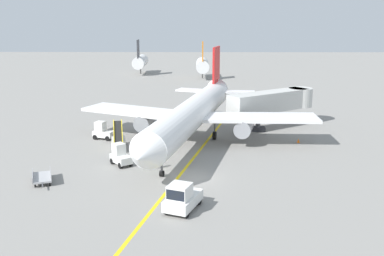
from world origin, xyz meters
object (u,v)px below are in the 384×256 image
(airliner, at_px, (193,113))
(belt_loader_forward_hold, at_px, (118,141))
(baggage_tug_by_cargo_door, at_px, (120,156))
(safety_cone_nose_left, at_px, (298,141))
(baggage_tug_near_wing, at_px, (103,131))
(pushback_tug, at_px, (182,198))
(safety_cone_nose_right, at_px, (159,137))
(ground_crew_marshaller, at_px, (154,160))
(jet_bridge, at_px, (277,101))
(baggage_cart_loaded, at_px, (42,177))

(airliner, distance_m, belt_loader_forward_hold, 9.12)
(baggage_tug_by_cargo_door, relative_size, safety_cone_nose_left, 6.12)
(safety_cone_nose_left, bearing_deg, baggage_tug_near_wing, 176.88)
(baggage_tug_near_wing, xyz_separation_m, safety_cone_nose_left, (22.94, -1.25, -0.71))
(pushback_tug, xyz_separation_m, safety_cone_nose_left, (12.82, 18.61, -0.77))
(airliner, bearing_deg, safety_cone_nose_right, 164.69)
(baggage_tug_by_cargo_door, relative_size, ground_crew_marshaller, 1.58)
(jet_bridge, bearing_deg, belt_loader_forward_hold, -152.78)
(jet_bridge, distance_m, baggage_cart_loaded, 31.51)
(airliner, bearing_deg, safety_cone_nose_left, -1.47)
(airliner, bearing_deg, pushback_tug, -92.06)
(baggage_tug_by_cargo_door, distance_m, safety_cone_nose_right, 10.07)
(baggage_tug_near_wing, xyz_separation_m, ground_crew_marshaller, (7.13, -10.67, -0.02))
(jet_bridge, bearing_deg, pushback_tug, -113.85)
(belt_loader_forward_hold, relative_size, safety_cone_nose_right, 11.71)
(ground_crew_marshaller, distance_m, safety_cone_nose_left, 18.41)
(baggage_tug_near_wing, relative_size, safety_cone_nose_right, 6.12)
(airliner, relative_size, baggage_cart_loaded, 9.20)
(baggage_cart_loaded, distance_m, ground_crew_marshaller, 10.14)
(jet_bridge, xyz_separation_m, baggage_tug_by_cargo_door, (-17.85, -15.45, -2.62))
(airliner, distance_m, baggage_cart_loaded, 18.93)
(baggage_tug_near_wing, xyz_separation_m, safety_cone_nose_right, (6.67, 0.19, -0.71))
(airliner, xyz_separation_m, jet_bridge, (10.77, 6.98, 0.12))
(pushback_tug, xyz_separation_m, belt_loader_forward_hold, (-7.58, 16.11, -0.22))
(jet_bridge, bearing_deg, baggage_cart_loaded, -139.72)
(airliner, distance_m, baggage_tug_by_cargo_door, 11.31)
(pushback_tug, bearing_deg, safety_cone_nose_left, 55.44)
(safety_cone_nose_left, height_order, safety_cone_nose_right, same)
(baggage_cart_loaded, relative_size, safety_cone_nose_right, 8.64)
(jet_bridge, distance_m, ground_crew_marshaller, 22.24)
(airliner, distance_m, safety_cone_nose_right, 5.35)
(baggage_tug_by_cargo_door, relative_size, baggage_cart_loaded, 0.71)
(airliner, bearing_deg, baggage_tug_by_cargo_door, -129.86)
(belt_loader_forward_hold, distance_m, baggage_cart_loaded, 11.57)
(jet_bridge, bearing_deg, airliner, -147.06)
(baggage_tug_near_wing, bearing_deg, pushback_tug, -63.00)
(jet_bridge, bearing_deg, safety_cone_nose_right, -158.58)
(jet_bridge, height_order, belt_loader_forward_hold, jet_bridge)
(belt_loader_forward_hold, distance_m, ground_crew_marshaller, 8.30)
(baggage_tug_near_wing, bearing_deg, baggage_cart_loaded, -99.37)
(baggage_tug_near_wing, relative_size, belt_loader_forward_hold, 0.52)
(baggage_tug_by_cargo_door, bearing_deg, jet_bridge, 40.89)
(safety_cone_nose_right, bearing_deg, safety_cone_nose_left, -5.07)
(ground_crew_marshaller, bearing_deg, jet_bridge, 49.16)
(airliner, height_order, ground_crew_marshaller, airliner)
(airliner, distance_m, ground_crew_marshaller, 10.69)
(pushback_tug, relative_size, safety_cone_nose_right, 9.19)
(baggage_tug_near_wing, height_order, safety_cone_nose_right, baggage_tug_near_wing)
(belt_loader_forward_hold, bearing_deg, baggage_tug_near_wing, 124.04)
(airliner, distance_m, jet_bridge, 12.84)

